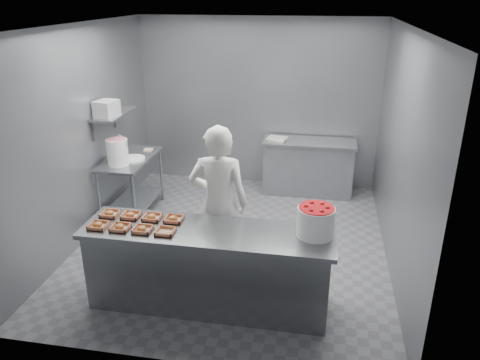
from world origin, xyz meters
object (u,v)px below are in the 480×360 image
at_px(tray_5, 131,215).
at_px(tray_7, 174,219).
at_px(service_counter, 209,268).
at_px(back_counter, 308,167).
at_px(tray_3, 165,231).
at_px(appliance, 107,109).
at_px(tray_2, 142,229).
at_px(tray_6, 152,217).
at_px(strawberry_tub, 316,220).
at_px(prep_table, 131,177).
at_px(tray_4, 110,213).
at_px(worker, 219,204).
at_px(tray_1, 120,227).
at_px(tray_0, 98,225).
at_px(glaze_bucket, 117,151).

height_order(tray_5, tray_7, same).
xyz_separation_m(service_counter, back_counter, (0.90, 3.25, -0.00)).
relative_size(tray_3, appliance, 0.64).
height_order(tray_2, tray_6, same).
bearing_deg(tray_2, strawberry_tub, 7.44).
bearing_deg(strawberry_tub, service_counter, -175.43).
bearing_deg(prep_table, tray_4, -73.79).
relative_size(service_counter, strawberry_tub, 6.98).
bearing_deg(worker, tray_7, 46.44).
bearing_deg(tray_7, tray_1, -149.93).
height_order(tray_6, strawberry_tub, strawberry_tub).
relative_size(tray_0, tray_3, 1.00).
height_order(prep_table, tray_1, tray_1).
height_order(tray_0, appliance, appliance).
relative_size(tray_1, appliance, 0.64).
height_order(tray_7, appliance, appliance).
bearing_deg(tray_0, prep_table, 104.15).
bearing_deg(tray_0, tray_2, 0.00).
relative_size(back_counter, tray_0, 8.01).
relative_size(tray_5, glaze_bucket, 0.42).
relative_size(service_counter, prep_table, 2.17).
xyz_separation_m(service_counter, prep_table, (-1.65, 1.95, 0.14)).
xyz_separation_m(tray_6, strawberry_tub, (1.72, -0.05, 0.14)).
distance_m(prep_table, tray_2, 2.34).
xyz_separation_m(back_counter, tray_3, (-1.30, -3.39, 0.47)).
distance_m(tray_6, appliance, 2.12).
bearing_deg(service_counter, tray_3, -160.87).
bearing_deg(prep_table, service_counter, -49.76).
distance_m(prep_table, worker, 2.14).
xyz_separation_m(prep_table, tray_4, (0.53, -1.81, 0.33)).
height_order(tray_1, tray_2, same).
bearing_deg(tray_0, back_counter, 59.16).
distance_m(service_counter, back_counter, 3.37).
distance_m(tray_0, tray_4, 0.28).
bearing_deg(tray_1, worker, 40.43).
xyz_separation_m(glaze_bucket, appliance, (-0.13, 0.08, 0.58)).
height_order(back_counter, tray_2, tray_2).
bearing_deg(tray_1, tray_0, 180.00).
bearing_deg(appliance, tray_3, -41.40).
height_order(strawberry_tub, appliance, appliance).
distance_m(tray_3, worker, 0.83).
distance_m(tray_5, appliance, 2.00).
xyz_separation_m(tray_0, tray_4, (0.00, 0.28, 0.00)).
bearing_deg(prep_table, tray_1, -69.85).
bearing_deg(strawberry_tub, tray_5, 178.46).
bearing_deg(glaze_bucket, tray_0, -72.52).
bearing_deg(tray_2, glaze_bucket, 120.20).
bearing_deg(back_counter, appliance, -150.88).
bearing_deg(tray_7, tray_5, 180.00).
xyz_separation_m(tray_0, tray_2, (0.48, 0.00, 0.00)).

